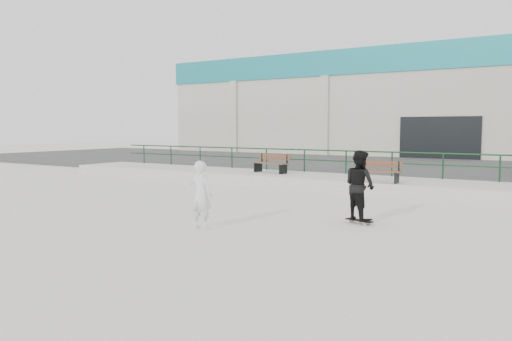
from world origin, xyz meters
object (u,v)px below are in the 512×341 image
Objects in this scene: skateboard at (359,221)px; seated_skater at (201,195)px; bench_right at (378,172)px; standing_skater at (360,185)px; bench_left at (271,163)px.

seated_skater is (-3.10, -2.72, 0.78)m from skateboard.
bench_right reaches higher than skateboard.
seated_skater reaches higher than skateboard.
bench_right is 5.64m from standing_skater.
skateboard is (6.58, -6.62, -0.84)m from bench_left.
bench_right is at bearing -105.11° from seated_skater.
bench_right is 5.69m from skateboard.
skateboard is 0.94m from standing_skater.
bench_left is at bearing -15.69° from standing_skater.
bench_left reaches higher than bench_right.
bench_left is at bearing 166.59° from bench_right.
skateboard is at bearing -77.21° from bench_right.
standing_skater is at bearing -141.74° from seated_skater.
bench_right is at bearing 119.63° from skateboard.
seated_skater is at bearing -103.12° from bench_right.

